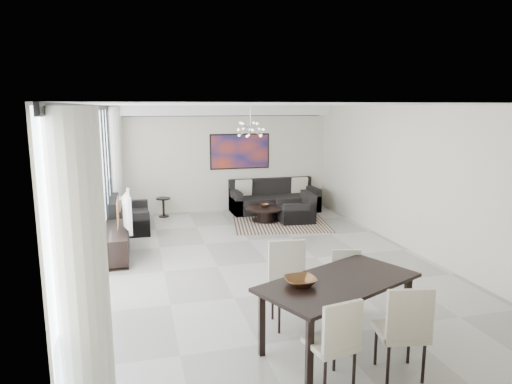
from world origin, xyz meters
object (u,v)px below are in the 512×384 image
object	(u,v)px
coffee_table	(266,213)
sofa_main	(274,200)
television	(123,211)
tv_console	(116,243)
dining_table	(339,287)

from	to	relation	value
coffee_table	sofa_main	distance (m)	1.18
coffee_table	sofa_main	size ratio (longest dim) A/B	0.42
coffee_table	television	world-z (taller)	television
coffee_table	tv_console	distance (m)	4.09
coffee_table	dining_table	world-z (taller)	dining_table
tv_console	dining_table	size ratio (longest dim) A/B	0.78
coffee_table	sofa_main	bearing A→B (deg)	62.57
tv_console	television	distance (m)	0.64
tv_console	television	world-z (taller)	television
television	coffee_table	bearing A→B (deg)	-63.11
television	dining_table	distance (m)	4.96
sofa_main	television	world-z (taller)	television
sofa_main	dining_table	bearing A→B (deg)	-101.07
sofa_main	tv_console	xyz separation A→B (m)	(-4.13, -2.99, -0.03)
sofa_main	dining_table	size ratio (longest dim) A/B	1.09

